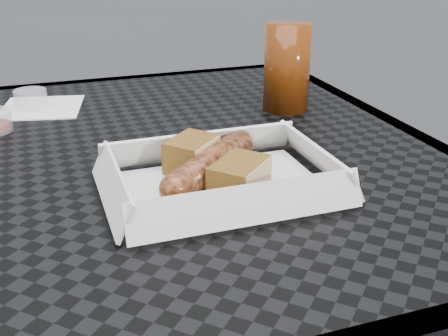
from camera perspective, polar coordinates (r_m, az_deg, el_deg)
name	(u,v)px	position (r m, az deg, el deg)	size (l,w,h in m)	color
patio_table	(137,209)	(0.75, -8.86, -4.13)	(0.80, 0.80, 0.74)	black
food_tray	(221,188)	(0.62, -0.31, -2.03)	(0.22, 0.15, 0.00)	white
bratwurst	(210,164)	(0.63, -1.39, 0.43)	(0.14, 0.13, 0.03)	brown
bread_near	(191,154)	(0.65, -3.33, 1.43)	(0.06, 0.04, 0.04)	brown
bread_far	(239,176)	(0.60, 1.56, -0.86)	(0.07, 0.04, 0.03)	brown
veg_garnish	(290,198)	(0.59, 6.76, -3.06)	(0.03, 0.03, 0.00)	red
napkin	(42,108)	(0.93, -18.04, 5.85)	(0.12, 0.12, 0.00)	white
condiment_cup_empty	(31,99)	(0.93, -19.03, 6.61)	(0.05, 0.05, 0.03)	silver
drink_glass	(287,67)	(0.87, 6.42, 10.13)	(0.07, 0.07, 0.13)	#5A2307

